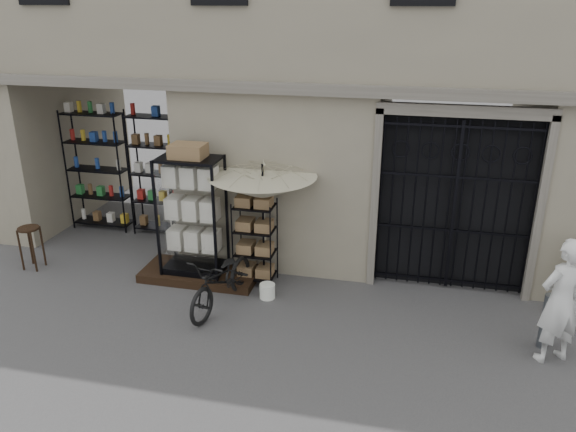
% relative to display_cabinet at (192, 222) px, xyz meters
% --- Properties ---
extents(ground, '(80.00, 80.00, 0.00)m').
position_rel_display_cabinet_xyz_m(ground, '(2.48, -1.53, -1.05)').
color(ground, '#262629').
rests_on(ground, ground).
extents(main_building, '(14.00, 4.00, 9.00)m').
position_rel_display_cabinet_xyz_m(main_building, '(2.48, 2.47, 3.45)').
color(main_building, gray).
rests_on(main_building, ground).
extents(shop_recess, '(3.00, 1.70, 3.00)m').
position_rel_display_cabinet_xyz_m(shop_recess, '(-2.02, 1.27, 0.45)').
color(shop_recess, black).
rests_on(shop_recess, ground).
extents(shop_shelving, '(2.70, 0.50, 2.50)m').
position_rel_display_cabinet_xyz_m(shop_shelving, '(-2.07, 1.77, 0.20)').
color(shop_shelving, black).
rests_on(shop_shelving, ground).
extents(iron_gate, '(2.50, 0.21, 3.00)m').
position_rel_display_cabinet_xyz_m(iron_gate, '(4.23, 0.75, 0.45)').
color(iron_gate, black).
rests_on(iron_gate, ground).
extents(step_platform, '(2.00, 0.90, 0.15)m').
position_rel_display_cabinet_xyz_m(step_platform, '(0.08, 0.02, -0.98)').
color(step_platform, black).
rests_on(step_platform, ground).
extents(display_cabinet, '(1.06, 0.72, 2.18)m').
position_rel_display_cabinet_xyz_m(display_cabinet, '(0.00, 0.00, 0.00)').
color(display_cabinet, black).
rests_on(display_cabinet, step_platform).
extents(wire_rack, '(0.75, 0.62, 1.48)m').
position_rel_display_cabinet_xyz_m(wire_rack, '(1.07, 0.08, -0.33)').
color(wire_rack, black).
rests_on(wire_rack, ground).
extents(market_umbrella, '(1.98, 2.00, 2.51)m').
position_rel_display_cabinet_xyz_m(market_umbrella, '(1.20, 0.14, 0.76)').
color(market_umbrella, black).
rests_on(market_umbrella, ground).
extents(white_bucket, '(0.25, 0.25, 0.24)m').
position_rel_display_cabinet_xyz_m(white_bucket, '(1.40, -0.40, -0.93)').
color(white_bucket, white).
rests_on(white_bucket, ground).
extents(bicycle, '(0.78, 1.02, 1.75)m').
position_rel_display_cabinet_xyz_m(bicycle, '(0.79, -0.82, -1.05)').
color(bicycle, black).
rests_on(bicycle, ground).
extents(wooden_stool, '(0.45, 0.45, 0.78)m').
position_rel_display_cabinet_xyz_m(wooden_stool, '(-2.99, -0.29, -0.64)').
color(wooden_stool, black).
rests_on(wooden_stool, ground).
extents(steel_bollard, '(0.17, 0.17, 0.81)m').
position_rel_display_cabinet_xyz_m(steel_bollard, '(5.50, -0.86, -0.65)').
color(steel_bollard, slate).
rests_on(steel_bollard, ground).
extents(shopkeeper, '(1.43, 1.86, 0.42)m').
position_rel_display_cabinet_xyz_m(shopkeeper, '(5.55, -1.14, -1.05)').
color(shopkeeper, silver).
rests_on(shopkeeper, ground).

